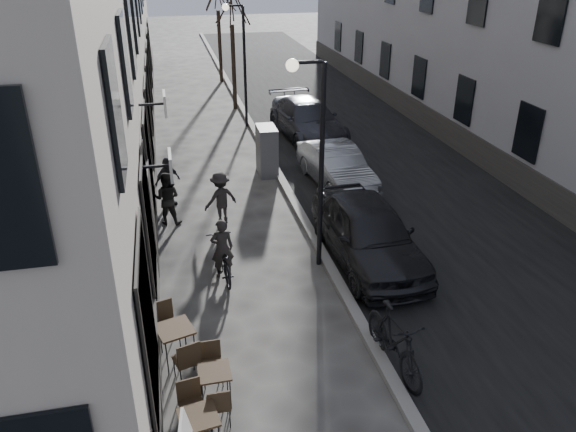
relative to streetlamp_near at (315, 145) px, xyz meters
name	(u,v)px	position (x,y,z in m)	size (l,w,h in m)	color
road	(344,134)	(4.02, 10.00, -3.16)	(7.30, 60.00, 0.00)	black
kerb	(259,139)	(0.37, 10.00, -3.10)	(0.25, 60.00, 0.12)	gray
streetlamp_near	(315,145)	(0.00, 0.00, 0.00)	(0.90, 0.28, 5.09)	black
streetlamp_far	(240,53)	(0.00, 12.00, 0.00)	(0.90, 0.28, 5.09)	black
tree_near	(231,7)	(0.07, 15.00, 1.50)	(2.40, 2.40, 5.70)	black
bistro_set_a	(199,430)	(-3.17, -5.15, -2.72)	(0.68, 1.50, 0.86)	#312416
bistro_set_b	(215,383)	(-2.83, -4.15, -2.74)	(0.57, 1.37, 0.81)	#312416
bistro_set_c	(176,341)	(-3.45, -2.94, -2.68)	(0.88, 1.64, 0.94)	#312416
utility_cabinet	(267,151)	(0.03, 6.29, -2.32)	(0.62, 1.12, 1.68)	#5B5B5D
bicycle	(223,259)	(-2.23, -0.03, -2.70)	(0.61, 1.76, 0.92)	black
cyclist_rider	(222,248)	(-2.23, -0.03, -2.40)	(0.55, 0.36, 1.51)	#282523
pedestrian_near	(167,198)	(-3.43, 3.15, -2.39)	(0.75, 0.59, 1.55)	black
pedestrian_mid	(221,198)	(-1.94, 2.84, -2.39)	(0.99, 0.57, 1.54)	#272422
pedestrian_far	(168,182)	(-3.38, 4.38, -2.39)	(0.90, 0.37, 1.53)	black
car_near	(368,232)	(1.40, -0.09, -2.36)	(1.90, 4.72, 1.61)	black
car_mid	(336,166)	(2.06, 4.79, -2.49)	(1.41, 4.04, 1.33)	gray
car_far	(307,119)	(2.38, 9.92, -2.40)	(2.12, 5.23, 1.52)	#31323A
moped	(394,341)	(0.52, -4.00, -2.53)	(0.59, 2.10, 1.26)	black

